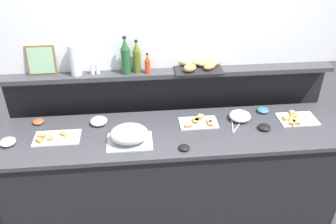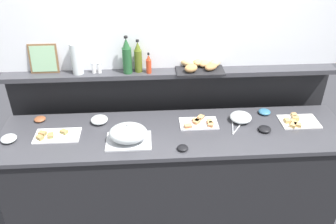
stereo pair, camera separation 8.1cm
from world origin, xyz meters
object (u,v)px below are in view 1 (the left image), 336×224
sandwich_platter_front (55,137)px  condiment_bowl_red (38,121)px  sandwich_platter_rear (295,119)px  sandwich_platter_side (199,122)px  condiment_bowl_cream (263,110)px  condiment_bowl_teal (264,127)px  framed_picture (41,60)px  bread_basket (199,64)px  water_carafe (75,60)px  condiment_bowl_dark (184,148)px  serving_tongs (235,127)px  pepper_shaker (98,69)px  hot_sauce_bottle (147,65)px  glass_bowl_medium (99,121)px  serving_cloche (129,135)px  salt_shaker (92,69)px  glass_bowl_large (240,116)px  wine_bottle_green (126,57)px  glass_bowl_small (8,142)px  olive_oil_bottle (137,58)px

sandwich_platter_front → condiment_bowl_red: 0.29m
sandwich_platter_rear → sandwich_platter_side: size_ratio=1.01×
condiment_bowl_cream → condiment_bowl_teal: same height
sandwich_platter_front → framed_picture: (-0.12, 0.46, 0.44)m
bread_basket → water_carafe: water_carafe is taller
sandwich_platter_rear → condiment_bowl_dark: 1.01m
serving_tongs → pepper_shaker: 1.21m
hot_sauce_bottle → framed_picture: framed_picture is taller
glass_bowl_medium → serving_cloche: bearing=-48.4°
glass_bowl_medium → framed_picture: size_ratio=0.57×
salt_shaker → framed_picture: 0.41m
sandwich_platter_front → salt_shaker: (0.28, 0.43, 0.36)m
sandwich_platter_front → condiment_bowl_red: bearing=126.8°
framed_picture → sandwich_platter_front: bearing=-75.8°
bread_basket → water_carafe: 1.02m
glass_bowl_large → condiment_bowl_teal: glass_bowl_large is taller
condiment_bowl_teal → water_carafe: size_ratio=0.39×
serving_tongs → framed_picture: bearing=163.4°
condiment_bowl_cream → bread_basket: (-0.53, 0.23, 0.35)m
glass_bowl_large → water_carafe: (-1.32, 0.30, 0.43)m
condiment_bowl_cream → pepper_shaker: bearing=171.5°
framed_picture → glass_bowl_large: bearing=-12.1°
sandwich_platter_front → condiment_bowl_cream: bearing=7.4°
sandwich_platter_side → wine_bottle_green: 0.80m
sandwich_platter_rear → framed_picture: framed_picture is taller
glass_bowl_medium → pepper_shaker: 0.43m
sandwich_platter_front → serving_cloche: (0.57, -0.11, 0.06)m
glass_bowl_small → condiment_bowl_cream: 2.06m
sandwich_platter_side → serving_cloche: (-0.56, -0.20, 0.06)m
condiment_bowl_dark → water_carafe: (-0.81, 0.65, 0.44)m
serving_cloche → glass_bowl_large: bearing=14.2°
glass_bowl_medium → bread_basket: bread_basket is taller
glass_bowl_medium → glass_bowl_small: size_ratio=1.17×
glass_bowl_small → serving_tongs: glass_bowl_small is taller
sandwich_platter_rear → glass_bowl_large: (-0.46, 0.05, 0.02)m
condiment_bowl_dark → olive_oil_bottle: size_ratio=0.30×
sandwich_platter_rear → condiment_bowl_red: (-2.11, 0.16, 0.01)m
sandwich_platter_front → glass_bowl_large: glass_bowl_large is taller
sandwich_platter_front → serving_tongs: size_ratio=1.88×
olive_oil_bottle → bread_basket: 0.53m
glass_bowl_large → glass_bowl_small: (-1.81, -0.16, -0.01)m
bread_basket → condiment_bowl_cream: bearing=-23.5°
glass_bowl_small → serving_tongs: 1.74m
condiment_bowl_cream → serving_tongs: condiment_bowl_cream is taller
glass_bowl_medium → serving_tongs: (1.09, -0.16, -0.02)m
olive_oil_bottle → wine_bottle_green: 0.09m
condiment_bowl_cream → glass_bowl_small: bearing=-172.7°
sandwich_platter_rear → framed_picture: 2.14m
glass_bowl_small → condiment_bowl_red: 0.32m
condiment_bowl_red → bread_basket: (1.35, 0.22, 0.35)m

